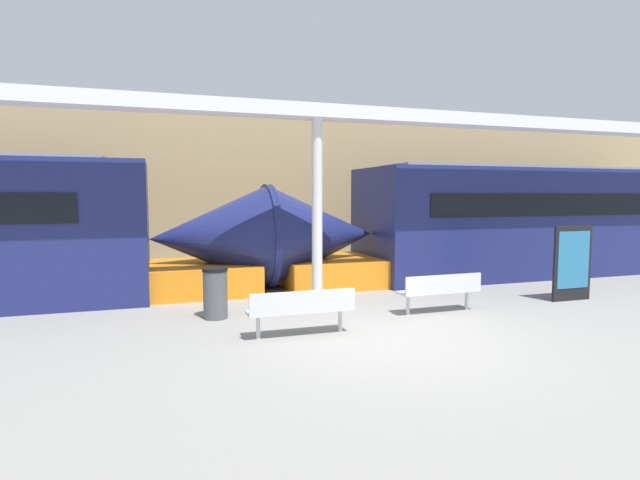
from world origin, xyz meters
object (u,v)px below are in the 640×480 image
object	(u,v)px
train_left	(523,224)
bench_far	(301,308)
bench_near	(440,289)
trash_bin	(215,293)
support_column_near	(317,213)
poster_board	(572,263)

from	to	relation	value
train_left	bench_far	bearing A→B (deg)	-151.40
train_left	bench_far	world-z (taller)	train_left
bench_near	train_left	bearing A→B (deg)	34.95
bench_far	trash_bin	distance (m)	2.08
trash_bin	train_left	bearing A→B (deg)	16.62
train_left	support_column_near	bearing A→B (deg)	-162.33
train_left	bench_near	distance (m)	6.50
train_left	support_column_near	distance (m)	7.67
trash_bin	bench_far	bearing A→B (deg)	-53.96
bench_far	trash_bin	size ratio (longest dim) A/B	1.85
bench_far	poster_board	bearing A→B (deg)	7.23
train_left	poster_board	size ratio (longest dim) A/B	9.37
trash_bin	poster_board	distance (m)	7.80
train_left	trash_bin	world-z (taller)	train_left
bench_far	bench_near	bearing A→B (deg)	13.20
train_left	trash_bin	xyz separation A→B (m)	(-9.51, -2.84, -1.01)
train_left	support_column_near	world-z (taller)	support_column_near
train_left	bench_far	distance (m)	9.49
poster_board	support_column_near	distance (m)	5.81
poster_board	support_column_near	bearing A→B (deg)	166.23
trash_bin	poster_board	size ratio (longest dim) A/B	0.58
trash_bin	poster_board	xyz separation A→B (m)	(7.74, -0.84, 0.36)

